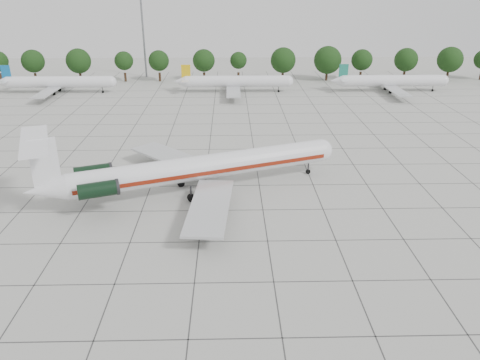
{
  "coord_description": "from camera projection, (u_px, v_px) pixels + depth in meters",
  "views": [
    {
      "loc": [
        -4.33,
        -55.09,
        28.15
      ],
      "look_at": [
        -2.99,
        1.96,
        3.5
      ],
      "focal_mm": 35.0,
      "sensor_mm": 36.0,
      "label": 1
    }
  ],
  "objects": [
    {
      "name": "tree_line",
      "position": [
        204.0,
        61.0,
        137.2
      ],
      "size": [
        249.86,
        8.44,
        10.22
      ],
      "color": "#332114",
      "rests_on": "ground"
    },
    {
      "name": "bg_airliner_c",
      "position": [
        236.0,
        82.0,
        124.34
      ],
      "size": [
        28.24,
        27.2,
        7.4
      ],
      "color": "silver",
      "rests_on": "ground"
    },
    {
      "name": "bg_airliner_d",
      "position": [
        392.0,
        81.0,
        125.16
      ],
      "size": [
        28.24,
        27.2,
        7.4
      ],
      "color": "silver",
      "rests_on": "ground"
    },
    {
      "name": "ground",
      "position": [
        263.0,
        210.0,
        61.81
      ],
      "size": [
        260.0,
        260.0,
        0.0
      ],
      "primitive_type": "plane",
      "color": "#ACACA4",
      "rests_on": "ground"
    },
    {
      "name": "bg_airliner_b",
      "position": [
        58.0,
        82.0,
        123.54
      ],
      "size": [
        28.24,
        27.2,
        7.4
      ],
      "color": "silver",
      "rests_on": "ground"
    },
    {
      "name": "main_airliner",
      "position": [
        189.0,
        169.0,
        65.28
      ],
      "size": [
        43.09,
        32.7,
        10.41
      ],
      "rotation": [
        0.0,
        0.0,
        0.36
      ],
      "color": "silver",
      "rests_on": "ground"
    },
    {
      "name": "floodlight_mast",
      "position": [
        143.0,
        29.0,
        139.93
      ],
      "size": [
        1.6,
        1.6,
        25.45
      ],
      "color": "slate",
      "rests_on": "ground"
    },
    {
      "name": "apron_joints",
      "position": [
        257.0,
        168.0,
        75.57
      ],
      "size": [
        170.0,
        170.0,
        0.02
      ],
      "primitive_type": "cube",
      "color": "#383838",
      "rests_on": "ground"
    }
  ]
}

